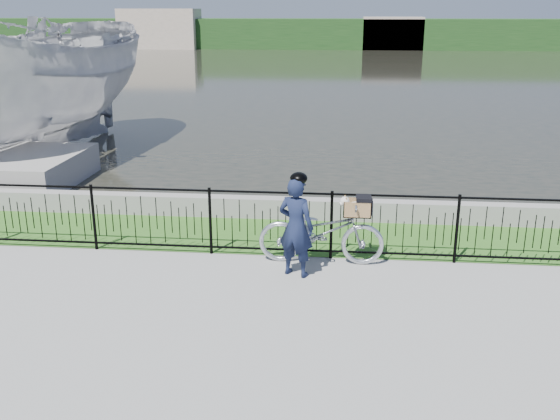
# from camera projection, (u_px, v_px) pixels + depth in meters

# --- Properties ---
(ground) EXTENTS (120.00, 120.00, 0.00)m
(ground) POSITION_uv_depth(u_px,v_px,m) (258.00, 298.00, 8.88)
(ground) COLOR gray
(ground) RESTS_ON ground
(grass_strip) EXTENTS (60.00, 2.00, 0.01)m
(grass_strip) POSITION_uv_depth(u_px,v_px,m) (277.00, 235.00, 11.35)
(grass_strip) COLOR #31621E
(grass_strip) RESTS_ON ground
(water) EXTENTS (120.00, 120.00, 0.00)m
(water) POSITION_uv_depth(u_px,v_px,m) (326.00, 73.00, 40.14)
(water) COLOR #28271F
(water) RESTS_ON ground
(quay_wall) EXTENTS (60.00, 0.30, 0.40)m
(quay_wall) POSITION_uv_depth(u_px,v_px,m) (282.00, 208.00, 12.23)
(quay_wall) COLOR gray
(quay_wall) RESTS_ON ground
(fence) EXTENTS (14.00, 0.06, 1.15)m
(fence) POSITION_uv_depth(u_px,v_px,m) (270.00, 223.00, 10.22)
(fence) COLOR black
(fence) RESTS_ON ground
(far_treeline) EXTENTS (120.00, 6.00, 3.00)m
(far_treeline) POSITION_uv_depth(u_px,v_px,m) (333.00, 34.00, 65.25)
(far_treeline) COLOR #1F4319
(far_treeline) RESTS_ON ground
(far_building_left) EXTENTS (8.00, 4.00, 4.00)m
(far_building_left) POSITION_uv_depth(u_px,v_px,m) (160.00, 29.00, 64.89)
(far_building_left) COLOR #AC9C8A
(far_building_left) RESTS_ON ground
(far_building_right) EXTENTS (6.00, 3.00, 3.20)m
(far_building_right) POSITION_uv_depth(u_px,v_px,m) (392.00, 33.00, 63.24)
(far_building_right) COLOR #AC9C8A
(far_building_right) RESTS_ON ground
(bicycle_rig) EXTENTS (2.01, 0.70, 1.15)m
(bicycle_rig) POSITION_uv_depth(u_px,v_px,m) (322.00, 231.00, 9.97)
(bicycle_rig) COLOR #B6BCC3
(bicycle_rig) RESTS_ON ground
(cyclist) EXTENTS (0.67, 0.56, 1.63)m
(cyclist) POSITION_uv_depth(u_px,v_px,m) (296.00, 225.00, 9.41)
(cyclist) COLOR #131A34
(cyclist) RESTS_ON ground
(boat_near) EXTENTS (4.92, 10.64, 5.78)m
(boat_near) POSITION_uv_depth(u_px,v_px,m) (32.00, 82.00, 16.41)
(boat_near) COLOR silver
(boat_near) RESTS_ON water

